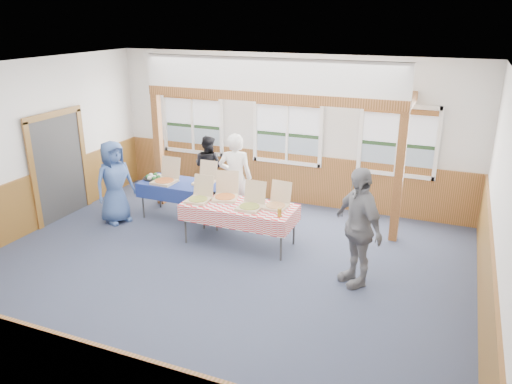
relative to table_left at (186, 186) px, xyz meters
The scene contains 31 objects.
floor 2.43m from the table_left, 48.42° to the right, with size 8.00×8.00×0.00m, color #292F43.
ceiling 3.41m from the table_left, 48.42° to the right, with size 8.00×8.00×0.00m, color white.
wall_back 2.51m from the table_left, 48.80° to the left, with size 8.00×8.00×0.00m, color silver.
wall_front 5.53m from the table_left, 73.59° to the right, with size 8.00×8.00×0.00m, color silver.
wall_left 3.14m from the table_left, 144.73° to the right, with size 8.00×8.00×0.00m, color silver.
wall_right 5.88m from the table_left, 17.41° to the right, with size 8.00×8.00×0.00m, color silver.
wainscot_back 2.33m from the table_left, 48.39° to the left, with size 7.98×0.05×1.10m, color brown.
wainscot_front 5.44m from the table_left, 73.52° to the right, with size 7.98×0.05×1.10m, color brown.
wainscot_left 2.99m from the table_left, 144.45° to the right, with size 0.05×6.98×1.10m, color brown.
wainscot_right 5.79m from the table_left, 17.49° to the right, with size 0.05×6.98×1.10m, color brown.
cased_opening 2.58m from the table_left, 160.88° to the right, with size 0.06×1.30×2.10m, color #323232.
window_left 2.12m from the table_left, 113.79° to the left, with size 1.56×0.10×1.46m.
window_mid 2.51m from the table_left, 48.10° to the left, with size 1.56×0.10×1.46m.
window_right 4.32m from the table_left, 24.10° to the left, with size 1.56×0.10×1.46m.
post_left 1.22m from the table_left, 149.60° to the left, with size 0.15×0.15×2.40m, color #593413.
post_right 4.11m from the table_left, ahead, with size 0.15×0.15×2.40m, color #593413.
cross_beam 2.43m from the table_left, 20.01° to the left, with size 5.15×0.18×0.18m, color #593413.
table_left is the anchor object (origin of this frame).
table_right 1.63m from the table_left, 24.53° to the right, with size 2.02×0.90×0.76m.
pizza_box_a 0.43m from the table_left, 165.10° to the right, with size 0.44×0.53×0.47m.
pizza_box_b 0.40m from the table_left, 24.90° to the left, with size 0.39×0.47×0.41m.
pizza_box_c 1.07m from the table_left, 46.67° to the right, with size 0.40×0.49×0.43m.
pizza_box_d 1.23m from the table_left, 23.37° to the right, with size 0.54×0.61×0.46m.
pizza_box_e 1.89m from the table_left, 23.50° to the right, with size 0.41×0.50×0.44m.
pizza_box_f 2.20m from the table_left, 14.04° to the right, with size 0.42×0.50×0.42m.
veggie_tray 0.76m from the table_left, behind, with size 0.42×0.42×0.10m.
drink_glass 2.51m from the table_left, 21.66° to the right, with size 0.07×0.07×0.15m, color #8E6717.
woman_white 1.03m from the table_left, 14.67° to the left, with size 0.66×0.43×1.81m, color silver.
woman_black 1.38m from the table_left, 98.70° to the left, with size 0.69×0.53×1.41m, color black.
man_blue 1.39m from the table_left, 151.30° to the right, with size 0.81×0.53×1.66m, color #38538C.
person_grey 3.91m from the table_left, 18.75° to the right, with size 1.10×0.46×1.87m, color slate.
Camera 1 is at (3.36, -6.46, 3.96)m, focal length 35.00 mm.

